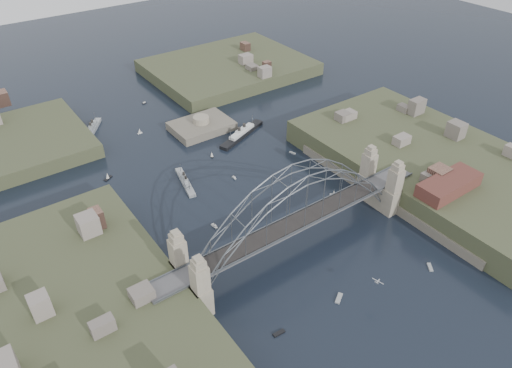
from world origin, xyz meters
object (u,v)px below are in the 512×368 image
object	(u,v)px
naval_cruiser_near	(185,182)
naval_cruiser_far	(93,129)
bridge	(297,210)
fort_island	(202,130)
ocean_liner	(242,134)
wharf_shed	(449,185)

from	to	relation	value
naval_cruiser_near	naval_cruiser_far	xyz separation A→B (m)	(-11.92, 50.31, 0.12)
bridge	fort_island	world-z (taller)	bridge
fort_island	ocean_liner	size ratio (longest dim) A/B	0.94
wharf_shed	naval_cruiser_far	size ratio (longest dim) A/B	1.34
naval_cruiser_far	ocean_liner	xyz separation A→B (m)	(43.60, -35.81, 0.04)
ocean_liner	fort_island	bearing A→B (deg)	126.73
fort_island	naval_cruiser_far	bearing A→B (deg)	146.00
bridge	fort_island	size ratio (longest dim) A/B	3.82
fort_island	naval_cruiser_near	size ratio (longest dim) A/B	1.35
wharf_shed	bridge	bearing A→B (deg)	162.35
ocean_liner	naval_cruiser_near	bearing A→B (deg)	-155.41
wharf_shed	naval_cruiser_near	distance (m)	78.83
naval_cruiser_far	ocean_liner	bearing A→B (deg)	-39.40
naval_cruiser_far	fort_island	bearing A→B (deg)	-34.00
fort_island	ocean_liner	xyz separation A→B (m)	(9.61, -12.88, 1.25)
naval_cruiser_near	naval_cruiser_far	distance (m)	51.70
wharf_shed	naval_cruiser_far	world-z (taller)	wharf_shed
bridge	naval_cruiser_far	size ratio (longest dim) A/B	5.62
bridge	naval_cruiser_far	bearing A→B (deg)	103.31
bridge	naval_cruiser_near	size ratio (longest dim) A/B	5.15
wharf_shed	naval_cruiser_near	world-z (taller)	wharf_shed
naval_cruiser_far	ocean_liner	size ratio (longest dim) A/B	0.64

